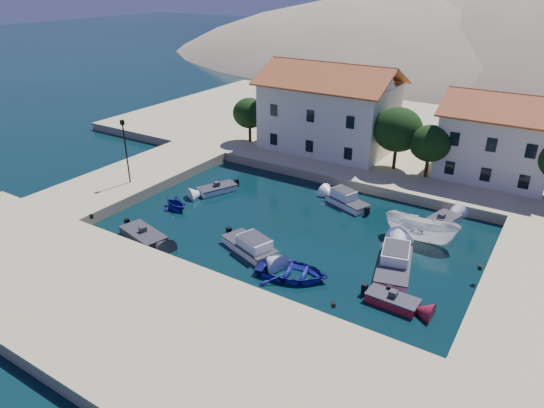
{
  "coord_description": "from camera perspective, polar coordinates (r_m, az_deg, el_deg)",
  "views": [
    {
      "loc": [
        17.75,
        -21.53,
        19.36
      ],
      "look_at": [
        -1.94,
        9.45,
        2.0
      ],
      "focal_mm": 32.0,
      "sensor_mm": 36.0,
      "label": 1
    }
  ],
  "objects": [
    {
      "name": "trees",
      "position": [
        50.93,
        16.14,
        7.74
      ],
      "size": [
        37.3,
        5.3,
        6.45
      ],
      "color": "#382314",
      "rests_on": "quay_north"
    },
    {
      "name": "boat_east",
      "position": [
        40.89,
        16.94,
        -4.16
      ],
      "size": [
        5.93,
        2.27,
        2.28
      ],
      "primitive_type": "imported",
      "rotation": [
        0.0,
        0.0,
        1.56
      ],
      "color": "white",
      "rests_on": "ground"
    },
    {
      "name": "rowboat_west",
      "position": [
        45.27,
        -11.22,
        -0.52
      ],
      "size": [
        3.18,
        2.89,
        1.45
      ],
      "primitive_type": "imported",
      "rotation": [
        0.0,
        0.0,
        -1.77
      ],
      "color": "navy",
      "rests_on": "ground"
    },
    {
      "name": "motorboat_grey_sw",
      "position": [
        40.7,
        -14.89,
        -3.56
      ],
      "size": [
        4.77,
        2.94,
        1.25
      ],
      "rotation": [
        0.0,
        0.0,
        -0.24
      ],
      "color": "#36353A",
      "rests_on": "ground"
    },
    {
      "name": "ground",
      "position": [
        33.96,
        -5.88,
        -9.6
      ],
      "size": [
        400.0,
        400.0,
        0.0
      ],
      "primitive_type": "plane",
      "color": "black",
      "rests_on": "ground"
    },
    {
      "name": "cabin_cruiser_east",
      "position": [
        36.3,
        14.16,
        -6.91
      ],
      "size": [
        3.6,
        6.04,
        1.6
      ],
      "rotation": [
        0.0,
        0.0,
        1.82
      ],
      "color": "white",
      "rests_on": "ground"
    },
    {
      "name": "motorboat_red_se",
      "position": [
        32.92,
        13.98,
        -10.95
      ],
      "size": [
        3.4,
        1.6,
        1.25
      ],
      "rotation": [
        0.0,
        0.0,
        -0.03
      ],
      "color": "maroon",
      "rests_on": "ground"
    },
    {
      "name": "quay_west",
      "position": [
        51.97,
        -15.77,
        3.04
      ],
      "size": [
        8.0,
        20.0,
        1.0
      ],
      "primitive_type": "cube",
      "color": "#CDBF8C",
      "rests_on": "ground"
    },
    {
      "name": "rowboat_south",
      "position": [
        34.8,
        2.38,
        -8.52
      ],
      "size": [
        6.03,
        4.93,
        1.09
      ],
      "primitive_type": "imported",
      "rotation": [
        0.0,
        0.0,
        1.81
      ],
      "color": "navy",
      "rests_on": "ground"
    },
    {
      "name": "lamppost",
      "position": [
        48.25,
        -16.87,
        6.58
      ],
      "size": [
        0.35,
        0.25,
        6.22
      ],
      "color": "black",
      "rests_on": "quay_west"
    },
    {
      "name": "quay_south",
      "position": [
        30.2,
        -13.13,
        -14.14
      ],
      "size": [
        52.0,
        12.0,
        1.0
      ],
      "primitive_type": "cube",
      "color": "#CDBF8C",
      "rests_on": "ground"
    },
    {
      "name": "building_left",
      "position": [
        56.55,
        6.76,
        11.4
      ],
      "size": [
        14.7,
        9.45,
        9.7
      ],
      "color": "silver",
      "rests_on": "quay_north"
    },
    {
      "name": "quay_north",
      "position": [
        64.4,
        16.96,
        7.17
      ],
      "size": [
        80.0,
        36.0,
        1.0
      ],
      "primitive_type": "cube",
      "color": "#CDBF8C",
      "rests_on": "ground"
    },
    {
      "name": "cabin_cruiser_north",
      "position": [
        45.29,
        8.89,
        0.34
      ],
      "size": [
        4.56,
        3.2,
        1.6
      ],
      "rotation": [
        0.0,
        0.0,
        2.76
      ],
      "color": "white",
      "rests_on": "ground"
    },
    {
      "name": "building_mid",
      "position": [
        52.79,
        25.15,
        7.37
      ],
      "size": [
        10.5,
        8.4,
        8.3
      ],
      "color": "silver",
      "rests_on": "quay_north"
    },
    {
      "name": "motorboat_white_west",
      "position": [
        48.05,
        -6.49,
        1.76
      ],
      "size": [
        3.1,
        4.17,
        1.25
      ],
      "rotation": [
        0.0,
        0.0,
        -1.99
      ],
      "color": "white",
      "rests_on": "ground"
    },
    {
      "name": "motorboat_white_ne",
      "position": [
        43.84,
        19.22,
        -2.0
      ],
      "size": [
        2.86,
        4.33,
        1.25
      ],
      "rotation": [
        0.0,
        0.0,
        1.3
      ],
      "color": "white",
      "rests_on": "ground"
    },
    {
      "name": "cabin_cruiser_south",
      "position": [
        37.65,
        -2.69,
        -4.83
      ],
      "size": [
        5.26,
        3.54,
        1.6
      ],
      "rotation": [
        0.0,
        0.0,
        -0.34
      ],
      "color": "white",
      "rests_on": "ground"
    },
    {
      "name": "bollards",
      "position": [
        34.64,
        1.67,
        -6.41
      ],
      "size": [
        29.36,
        9.56,
        0.3
      ],
      "color": "black",
      "rests_on": "ground"
    }
  ]
}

